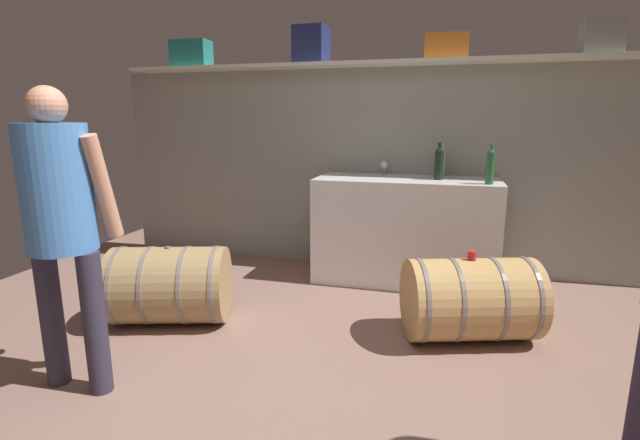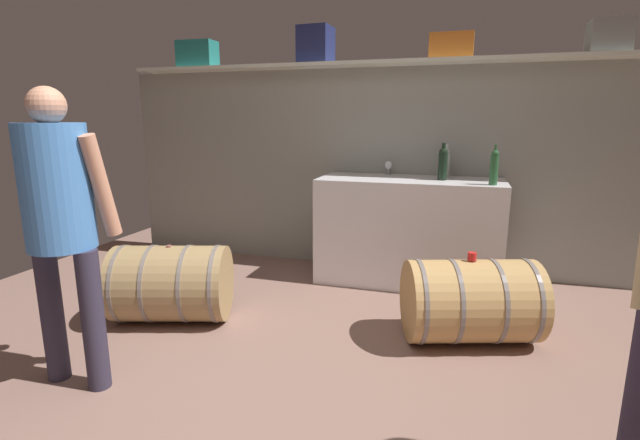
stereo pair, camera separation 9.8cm
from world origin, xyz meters
The scene contains 16 objects.
ground_plane centered at (0.00, 0.64, -0.01)m, with size 6.50×8.30×0.02m, color #88665A.
back_wall_panel centered at (0.00, 2.55, 0.97)m, with size 5.30×0.10×1.93m, color gray.
high_shelf_board centered at (0.00, 2.40, 1.95)m, with size 4.88×0.40×0.03m, color white.
toolcase_teal centered at (-1.85, 2.40, 2.10)m, with size 0.37×0.23×0.26m, color #227B76.
toolcase_navy centered at (-0.59, 2.40, 2.13)m, with size 0.29×0.28×0.33m, color navy.
toolcase_orange centered at (0.63, 2.40, 2.07)m, with size 0.37×0.19×0.22m, color orange.
toolcase_grey centered at (1.82, 2.40, 2.09)m, with size 0.29×0.28×0.26m, color gray.
work_cabinet centered at (0.36, 2.16, 0.47)m, with size 1.60×0.66×0.95m, color white.
wine_bottle_clear centered at (0.64, 2.37, 1.08)m, with size 0.07×0.07×0.30m.
wine_bottle_green centered at (1.03, 1.97, 1.09)m, with size 0.06×0.06×0.32m.
wine_bottle_dark centered at (0.63, 2.16, 1.09)m, with size 0.08×0.08×0.32m.
wine_glass centered at (0.12, 2.41, 1.03)m, with size 0.08×0.08×0.13m.
wine_barrel_near centered at (0.90, 1.10, 0.28)m, with size 0.97×0.78×0.57m.
wine_barrel_far centered at (-1.20, 0.81, 0.28)m, with size 0.94×0.77×0.57m.
tasting_cup centered at (0.88, 1.10, 0.59)m, with size 0.06×0.06×0.05m, color red.
visitor_tasting centered at (-1.22, -0.08, 1.00)m, with size 0.48×0.42×1.63m.
Camera 1 is at (0.69, -1.99, 1.47)m, focal length 26.11 mm.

